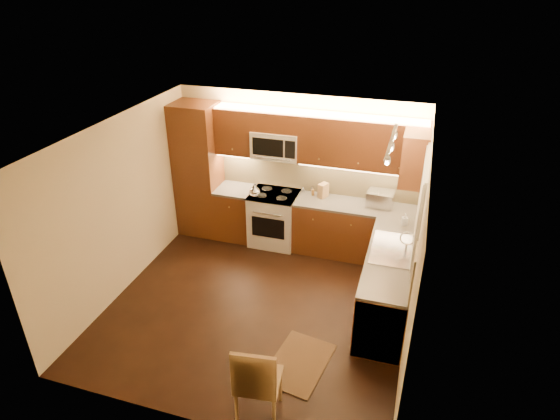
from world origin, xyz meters
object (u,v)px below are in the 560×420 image
(stove, at_px, (274,218))
(sink, at_px, (392,245))
(toaster_oven, at_px, (380,199))
(dining_chair, at_px, (258,378))
(kettle, at_px, (255,190))
(soap_bottle, at_px, (405,219))
(microwave, at_px, (276,144))
(knife_block, at_px, (323,190))

(stove, bearing_deg, sink, -29.36)
(toaster_oven, height_order, dining_chair, toaster_oven)
(sink, bearing_deg, dining_chair, -115.73)
(kettle, bearing_deg, stove, 42.82)
(stove, xyz_separation_m, soap_bottle, (2.11, -0.40, 0.53))
(microwave, height_order, toaster_oven, microwave)
(sink, distance_m, kettle, 2.46)
(microwave, distance_m, knife_block, 1.05)
(knife_block, bearing_deg, kettle, -138.69)
(sink, relative_size, knife_block, 3.65)
(sink, relative_size, kettle, 4.15)
(kettle, bearing_deg, soap_bottle, 3.73)
(stove, distance_m, sink, 2.35)
(dining_chair, bearing_deg, stove, 97.61)
(soap_bottle, height_order, dining_chair, soap_bottle)
(sink, height_order, toaster_oven, toaster_oven)
(microwave, relative_size, kettle, 3.67)
(microwave, bearing_deg, kettle, -130.48)
(sink, xyz_separation_m, knife_block, (-1.22, 1.27, 0.04))
(stove, xyz_separation_m, knife_block, (0.78, 0.15, 0.56))
(dining_chair, bearing_deg, microwave, 97.05)
(sink, height_order, dining_chair, sink)
(stove, distance_m, dining_chair, 3.50)
(kettle, bearing_deg, dining_chair, -60.75)
(microwave, height_order, soap_bottle, microwave)
(kettle, height_order, dining_chair, kettle)
(sink, height_order, soap_bottle, soap_bottle)
(microwave, xyz_separation_m, dining_chair, (0.92, -3.51, -1.21))
(kettle, xyz_separation_m, dining_chair, (1.19, -3.19, -0.51))
(stove, distance_m, kettle, 0.65)
(soap_bottle, bearing_deg, stove, 151.32)
(soap_bottle, relative_size, dining_chair, 0.18)
(sink, xyz_separation_m, soap_bottle, (0.11, 0.73, 0.01))
(stove, height_order, dining_chair, dining_chair)
(stove, xyz_separation_m, sink, (2.00, -1.12, 0.52))
(microwave, distance_m, dining_chair, 3.82)
(microwave, distance_m, toaster_oven, 1.84)
(soap_bottle, bearing_deg, kettle, 156.82)
(kettle, relative_size, dining_chair, 0.20)
(stove, bearing_deg, knife_block, 10.79)
(stove, xyz_separation_m, dining_chair, (0.92, -3.38, 0.05))
(microwave, xyz_separation_m, soap_bottle, (2.11, -0.53, -0.73))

